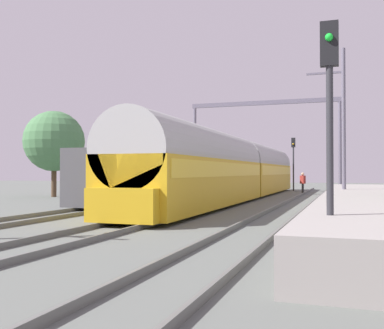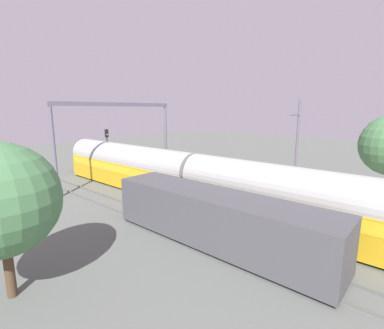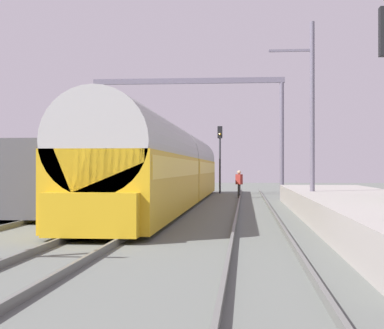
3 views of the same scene
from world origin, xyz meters
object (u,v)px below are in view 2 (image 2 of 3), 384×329
(person_crossing, at_px, (159,170))
(catenary_gantry, at_px, (118,126))
(passenger_train, at_px, (194,179))
(railway_signal_far, at_px, (107,145))
(freight_car, at_px, (216,218))

(person_crossing, xyz_separation_m, catenary_gantry, (-3.41, 1.89, 4.62))
(passenger_train, relative_size, person_crossing, 18.99)
(railway_signal_far, bearing_deg, passenger_train, -97.44)
(person_crossing, bearing_deg, passenger_train, -74.64)
(freight_car, xyz_separation_m, person_crossing, (7.60, 12.78, -0.44))
(freight_car, bearing_deg, passenger_train, 50.78)
(freight_car, relative_size, catenary_gantry, 1.02)
(freight_car, bearing_deg, person_crossing, 59.25)
(railway_signal_far, bearing_deg, person_crossing, -78.01)
(passenger_train, bearing_deg, freight_car, -129.22)
(passenger_train, bearing_deg, person_crossing, 65.95)
(freight_car, relative_size, person_crossing, 7.51)
(freight_car, bearing_deg, catenary_gantry, 74.06)
(person_crossing, distance_m, catenary_gantry, 6.05)
(passenger_train, distance_m, catenary_gantry, 10.22)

